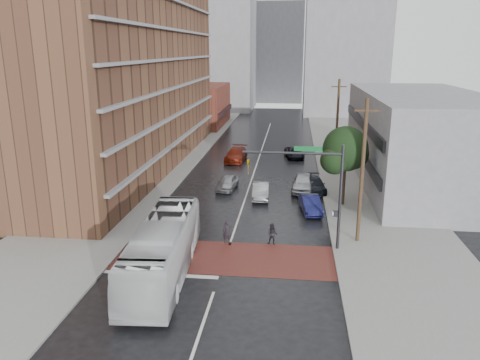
% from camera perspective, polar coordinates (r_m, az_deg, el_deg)
% --- Properties ---
extents(ground, '(160.00, 160.00, 0.00)m').
position_cam_1_polar(ground, '(30.26, -1.94, -9.84)').
color(ground, black).
rests_on(ground, ground).
extents(crosswalk, '(14.00, 5.00, 0.02)m').
position_cam_1_polar(crosswalk, '(30.71, -1.80, -9.42)').
color(crosswalk, maroon).
rests_on(crosswalk, ground).
extents(sidewalk_west, '(9.00, 90.00, 0.15)m').
position_cam_1_polar(sidewalk_west, '(55.82, -9.89, 2.03)').
color(sidewalk_west, gray).
rests_on(sidewalk_west, ground).
extents(sidewalk_east, '(9.00, 90.00, 0.15)m').
position_cam_1_polar(sidewalk_east, '(54.10, 14.20, 1.34)').
color(sidewalk_east, gray).
rests_on(sidewalk_east, ground).
extents(apartment_block, '(10.00, 44.00, 28.00)m').
position_cam_1_polar(apartment_block, '(54.13, -13.56, 16.30)').
color(apartment_block, brown).
rests_on(apartment_block, ground).
extents(storefront_west, '(8.00, 16.00, 7.00)m').
position_cam_1_polar(storefront_west, '(83.14, -4.73, 9.05)').
color(storefront_west, maroon).
rests_on(storefront_west, ground).
extents(building_east, '(11.00, 26.00, 9.00)m').
position_cam_1_polar(building_east, '(49.35, 21.05, 4.68)').
color(building_east, gray).
rests_on(building_east, ground).
extents(distant_tower_west, '(18.00, 16.00, 32.00)m').
position_cam_1_polar(distant_tower_west, '(106.59, -3.39, 17.26)').
color(distant_tower_west, gray).
rests_on(distant_tower_west, ground).
extents(distant_tower_east, '(16.00, 14.00, 36.00)m').
position_cam_1_polar(distant_tower_east, '(99.61, 12.89, 18.18)').
color(distant_tower_east, gray).
rests_on(distant_tower_east, ground).
extents(distant_tower_center, '(12.00, 10.00, 24.00)m').
position_cam_1_polar(distant_tower_center, '(122.07, 4.79, 15.15)').
color(distant_tower_center, gray).
rests_on(distant_tower_center, ground).
extents(street_tree, '(4.20, 4.10, 6.90)m').
position_cam_1_polar(street_tree, '(40.15, 12.72, 3.37)').
color(street_tree, '#332319').
rests_on(street_tree, ground).
extents(signal_mast, '(6.50, 0.30, 7.20)m').
position_cam_1_polar(signal_mast, '(30.69, 9.54, -0.23)').
color(signal_mast, '#2D2D33').
rests_on(signal_mast, ground).
extents(utility_pole_near, '(1.60, 0.26, 10.00)m').
position_cam_1_polar(utility_pole_near, '(32.33, 14.67, 1.03)').
color(utility_pole_near, '#473321').
rests_on(utility_pole_near, ground).
extents(utility_pole_far, '(1.60, 0.26, 10.00)m').
position_cam_1_polar(utility_pole_far, '(51.82, 11.74, 6.60)').
color(utility_pole_far, '#473321').
rests_on(utility_pole_far, ground).
extents(transit_bus, '(3.63, 12.18, 3.35)m').
position_cam_1_polar(transit_bus, '(28.22, -9.38, -8.28)').
color(transit_bus, silver).
rests_on(transit_bus, ground).
extents(pedestrian_a, '(0.68, 0.51, 1.68)m').
position_cam_1_polar(pedestrian_a, '(32.54, -1.57, -6.33)').
color(pedestrian_a, black).
rests_on(pedestrian_a, ground).
extents(pedestrian_b, '(0.87, 0.76, 1.51)m').
position_cam_1_polar(pedestrian_b, '(32.44, 3.96, -6.60)').
color(pedestrian_b, black).
rests_on(pedestrian_b, ground).
extents(car_travel_a, '(2.04, 4.10, 1.34)m').
position_cam_1_polar(car_travel_a, '(44.85, -1.56, -0.32)').
color(car_travel_a, '#9FA2A6').
rests_on(car_travel_a, ground).
extents(car_travel_b, '(1.65, 4.21, 1.37)m').
position_cam_1_polar(car_travel_b, '(42.27, 2.53, -1.32)').
color(car_travel_b, '#A8ABAF').
rests_on(car_travel_b, ground).
extents(car_travel_c, '(2.52, 5.49, 1.56)m').
position_cam_1_polar(car_travel_c, '(56.35, -0.48, 3.13)').
color(car_travel_c, maroon).
rests_on(car_travel_c, ground).
extents(suv_travel, '(2.71, 4.74, 1.25)m').
position_cam_1_polar(suv_travel, '(58.57, 6.63, 3.35)').
color(suv_travel, black).
rests_on(suv_travel, ground).
extents(car_parked_near, '(2.02, 4.30, 1.36)m').
position_cam_1_polar(car_parked_near, '(39.04, 8.59, -2.94)').
color(car_parked_near, '#141748').
rests_on(car_parked_near, ground).
extents(car_parked_mid, '(2.33, 4.66, 1.30)m').
position_cam_1_polar(car_parked_mid, '(44.80, 9.09, -0.56)').
color(car_parked_mid, black).
rests_on(car_parked_mid, ground).
extents(car_parked_far, '(2.34, 4.98, 1.65)m').
position_cam_1_polar(car_parked_far, '(44.71, 7.69, -0.30)').
color(car_parked_far, '#A5A8AC').
rests_on(car_parked_far, ground).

